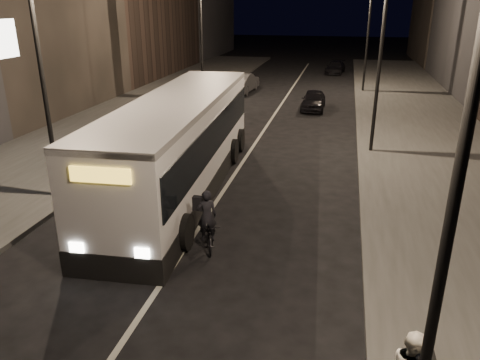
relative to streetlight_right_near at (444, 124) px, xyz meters
The scene contains 13 objects.
ground 8.55m from the streetlight_right_near, 143.12° to the left, with size 180.00×180.00×0.00m, color black.
sidewalk_right 19.02m from the streetlight_right_near, 80.02° to the left, with size 7.00×70.00×0.16m, color #333331.
sidewalk_left 23.31m from the streetlight_right_near, 127.54° to the left, with size 7.00×70.00×0.16m, color #333331.
streetlight_right_near is the anchor object (origin of this frame).
streetlight_right_mid 16.00m from the streetlight_right_near, 90.00° to the left, with size 1.20×0.44×8.12m.
streetlight_right_far 32.00m from the streetlight_right_near, 90.00° to the left, with size 1.20×0.44×8.12m.
streetlight_left_near 13.33m from the streetlight_right_near, 143.12° to the left, with size 1.20×0.44×8.12m.
streetlight_left_far 28.10m from the streetlight_right_near, 112.30° to the left, with size 1.20×0.44×8.12m.
city_bus 12.62m from the streetlight_right_near, 124.84° to the left, with size 3.59×13.13×3.50m.
cyclist_on_bicycle 8.78m from the streetlight_right_near, 129.18° to the left, with size 1.06×1.70×1.85m.
car_near 25.59m from the streetlight_right_near, 97.01° to the left, with size 1.47×3.67×1.25m, color black.
car_mid 31.66m from the streetlight_right_near, 106.57° to the left, with size 1.60×4.58×1.51m, color #37373A.
car_far 42.22m from the streetlight_right_near, 92.93° to the left, with size 1.61×3.97×1.15m, color black.
Camera 1 is at (4.14, -9.81, 6.73)m, focal length 35.00 mm.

